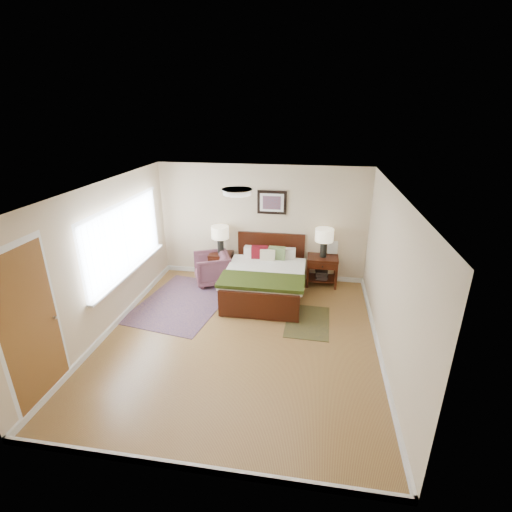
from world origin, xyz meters
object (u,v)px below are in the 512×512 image
object	(u,v)px
lamp_right	(324,237)
nightstand_right	(322,268)
lamp_left	(220,234)
rug_persian	(183,302)
bed	(265,274)
nightstand_left	(221,259)
armchair	(212,268)

from	to	relation	value
lamp_right	nightstand_right	bearing A→B (deg)	-90.00
lamp_left	rug_persian	xyz separation A→B (m)	(-0.47, -1.27, -1.02)
bed	nightstand_left	bearing A→B (deg)	147.83
rug_persian	bed	bearing A→B (deg)	29.13
nightstand_left	nightstand_right	distance (m)	2.22
bed	rug_persian	bearing A→B (deg)	-160.24
lamp_right	nightstand_left	bearing A→B (deg)	-179.47
rug_persian	nightstand_right	bearing A→B (deg)	34.38
lamp_left	bed	bearing A→B (deg)	-32.94
nightstand_left	lamp_right	bearing A→B (deg)	0.53
lamp_right	rug_persian	distance (m)	3.17
bed	armchair	distance (m)	1.30
bed	lamp_right	xyz separation A→B (m)	(1.13, 0.71, 0.60)
bed	nightstand_right	bearing A→B (deg)	31.59
lamp_right	rug_persian	bearing A→B (deg)	-154.76
nightstand_right	rug_persian	world-z (taller)	nightstand_right
bed	nightstand_right	distance (m)	1.33
nightstand_right	lamp_right	size ratio (longest dim) A/B	1.06
bed	armchair	xyz separation A→B (m)	(-1.23, 0.41, -0.14)
lamp_left	armchair	bearing A→B (deg)	-114.01
nightstand_left	lamp_right	size ratio (longest dim) A/B	0.96
lamp_left	armchair	world-z (taller)	lamp_left
bed	lamp_right	bearing A→B (deg)	32.07
nightstand_left	lamp_right	world-z (taller)	lamp_right
bed	nightstand_right	xyz separation A→B (m)	(1.13, 0.69, -0.09)
armchair	rug_persian	distance (m)	1.08
bed	lamp_left	bearing A→B (deg)	147.06
nightstand_left	armchair	distance (m)	0.33
nightstand_right	lamp_right	xyz separation A→B (m)	(0.00, 0.01, 0.69)
armchair	nightstand_right	bearing A→B (deg)	73.74
rug_persian	armchair	bearing A→B (deg)	80.12
rug_persian	lamp_left	bearing A→B (deg)	78.97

